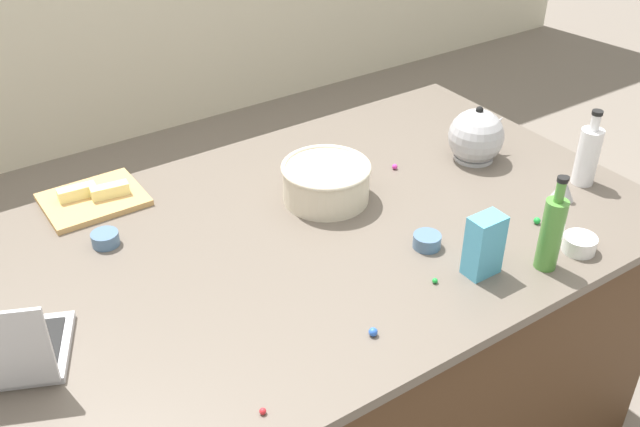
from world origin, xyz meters
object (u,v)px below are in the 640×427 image
(butter_stick_left, at_px, (110,191))
(ramekin_medium, at_px, (427,241))
(mixing_bowl_large, at_px, (326,181))
(bottle_olive, at_px, (552,232))
(kettle, at_px, (476,137))
(ramekin_small, at_px, (105,239))
(bottle_vinegar, at_px, (588,155))
(cutting_board, at_px, (93,200))
(butter_stick_right, at_px, (77,192))
(candy_bag, at_px, (484,245))
(kitchen_timer, at_px, (563,189))
(ramekin_wide, at_px, (579,244))

(butter_stick_left, distance_m, ramekin_medium, 0.94)
(mixing_bowl_large, distance_m, bottle_olive, 0.66)
(butter_stick_left, relative_size, ramekin_medium, 1.44)
(mixing_bowl_large, distance_m, ramekin_medium, 0.37)
(kettle, xyz_separation_m, ramekin_small, (-1.17, 0.21, -0.06))
(bottle_vinegar, relative_size, cutting_board, 0.86)
(butter_stick_right, height_order, candy_bag, candy_bag)
(butter_stick_left, height_order, ramekin_medium, butter_stick_left)
(mixing_bowl_large, distance_m, kitchen_timer, 0.71)
(butter_stick_left, bearing_deg, bottle_vinegar, -29.66)
(butter_stick_left, distance_m, candy_bag, 1.09)
(bottle_vinegar, bearing_deg, kettle, 119.61)
(bottle_vinegar, bearing_deg, bottle_olive, -151.90)
(bottle_olive, xyz_separation_m, ramekin_medium, (-0.20, 0.24, -0.09))
(bottle_olive, height_order, ramekin_medium, bottle_olive)
(kettle, relative_size, ramekin_wide, 2.39)
(kitchen_timer, bearing_deg, cutting_board, 146.80)
(bottle_vinegar, distance_m, ramekin_wide, 0.38)
(candy_bag, bearing_deg, butter_stick_right, 129.55)
(bottle_vinegar, distance_m, butter_stick_left, 1.44)
(mixing_bowl_large, xyz_separation_m, ramekin_small, (-0.63, 0.14, -0.04))
(bottle_olive, distance_m, butter_stick_right, 1.34)
(bottle_olive, bearing_deg, butter_stick_left, 131.31)
(cutting_board, xyz_separation_m, candy_bag, (0.71, -0.89, 0.08))
(bottle_vinegar, xyz_separation_m, ramekin_wide, (-0.30, -0.23, -0.08))
(bottle_olive, bearing_deg, cutting_board, 132.20)
(ramekin_small, relative_size, ramekin_wide, 0.83)
(bottle_vinegar, bearing_deg, cutting_board, 150.47)
(bottle_vinegar, height_order, butter_stick_left, bottle_vinegar)
(cutting_board, bearing_deg, kettle, -21.10)
(mixing_bowl_large, xyz_separation_m, butter_stick_right, (-0.62, 0.39, -0.03))
(butter_stick_left, relative_size, candy_bag, 0.65)
(kettle, bearing_deg, ramekin_small, 170.00)
(cutting_board, distance_m, ramekin_medium, 0.99)
(candy_bag, bearing_deg, kettle, 47.59)
(mixing_bowl_large, distance_m, candy_bag, 0.53)
(butter_stick_left, height_order, candy_bag, candy_bag)
(kettle, xyz_separation_m, kitchen_timer, (0.04, -0.33, -0.04))
(bottle_olive, distance_m, butter_stick_left, 1.25)
(ramekin_wide, bearing_deg, bottle_vinegar, 37.84)
(mixing_bowl_large, bearing_deg, candy_bag, -75.86)
(kettle, bearing_deg, ramekin_wide, -103.46)
(bottle_vinegar, bearing_deg, ramekin_small, 159.32)
(kettle, bearing_deg, candy_bag, -132.41)
(ramekin_small, height_order, candy_bag, candy_bag)
(butter_stick_right, distance_m, ramekin_medium, 1.03)
(bottle_vinegar, relative_size, ramekin_medium, 3.20)
(ramekin_small, bearing_deg, cutting_board, 78.86)
(mixing_bowl_large, bearing_deg, butter_stick_right, 147.69)
(cutting_board, relative_size, butter_stick_left, 2.59)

